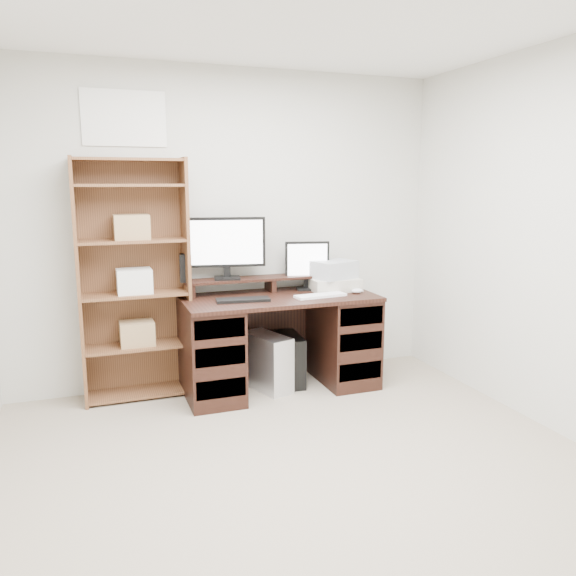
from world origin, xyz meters
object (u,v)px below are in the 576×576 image
desk (279,340)px  tower_silver (267,362)px  tower_black (289,359)px  bookshelf (134,278)px  monitor_wide (226,245)px  monitor_small (307,264)px  printer (334,284)px

desk → tower_silver: desk is taller
tower_black → bookshelf: size_ratio=0.23×
desk → tower_silver: bearing=177.4°
monitor_wide → bookshelf: size_ratio=0.34×
desk → tower_black: 0.22m
desk → monitor_wide: (-0.36, 0.22, 0.75)m
monitor_small → bookshelf: 1.38m
tower_black → monitor_wide: bearing=165.6°
monitor_small → tower_silver: 0.86m
tower_silver → monitor_wide: bearing=121.6°
desk → monitor_wide: monitor_wide is taller
desk → monitor_small: (0.31, 0.17, 0.58)m
monitor_wide → bookshelf: bearing=-168.5°
monitor_wide → tower_silver: monitor_wide is taller
tower_silver → tower_black: size_ratio=1.06×
monitor_small → bookshelf: size_ratio=0.22×
tower_silver → bookshelf: 1.21m
monitor_small → printer: 0.28m
monitor_wide → monitor_small: size_ratio=1.53×
monitor_small → bookshelf: bearing=-168.3°
tower_silver → printer: bearing=-11.6°
printer → tower_silver: printer is taller
monitor_small → desk: bearing=-137.0°
desk → monitor_wide: 0.86m
monitor_wide → bookshelf: (-0.71, -0.01, -0.22)m
monitor_wide → bookshelf: bookshelf is taller
printer → tower_black: (-0.40, -0.01, -0.60)m
tower_black → monitor_small: bearing=34.8°
desk → printer: (0.51, 0.07, 0.41)m
monitor_wide → tower_silver: 0.98m
desk → monitor_wide: size_ratio=2.47×
monitor_wide → tower_black: (0.46, -0.16, -0.94)m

